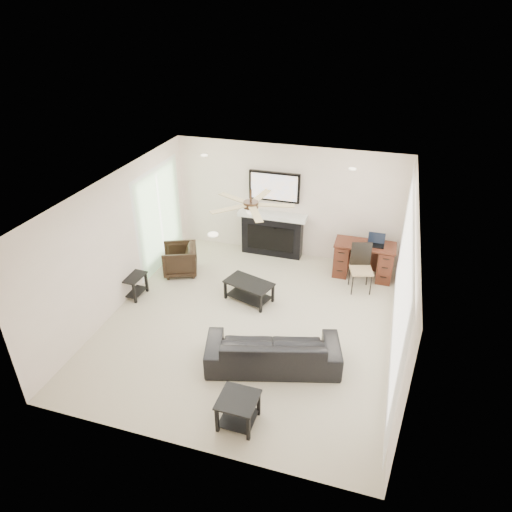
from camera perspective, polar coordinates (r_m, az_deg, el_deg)
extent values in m
plane|color=beige|center=(8.30, -0.77, -8.27)|extent=(5.50, 5.50, 0.00)
cube|color=white|center=(7.06, -0.90, 8.03)|extent=(5.00, 5.50, 0.04)
cube|color=#F1DDCC|center=(9.99, 3.96, 6.80)|extent=(5.00, 0.04, 2.50)
cube|color=#F1DDCC|center=(5.56, -9.67, -14.49)|extent=(5.00, 0.04, 2.50)
cube|color=#F1DDCC|center=(8.61, -16.91, 1.66)|extent=(0.04, 5.50, 2.50)
cube|color=#F1DDCC|center=(7.35, 18.13, -3.57)|extent=(0.04, 5.50, 2.50)
cube|color=white|center=(7.45, 17.74, -3.24)|extent=(0.04, 5.10, 2.40)
cube|color=#93BC89|center=(9.86, -11.87, 4.63)|extent=(0.04, 1.80, 2.10)
cylinder|color=#382619|center=(7.25, -0.64, 6.46)|extent=(1.40, 1.40, 0.30)
imported|color=black|center=(7.27, 2.13, -11.57)|extent=(2.23, 1.33, 0.61)
imported|color=black|center=(9.70, -9.52, -0.45)|extent=(0.90, 0.89, 0.63)
cube|color=black|center=(8.76, -0.88, -4.41)|extent=(1.01, 0.75, 0.40)
cube|color=black|center=(6.50, -2.24, -18.77)|extent=(0.53, 0.53, 0.45)
cube|color=black|center=(9.22, -15.34, -3.54)|extent=(0.53, 0.53, 0.45)
cube|color=black|center=(10.02, 2.06, 5.08)|extent=(1.52, 0.34, 1.91)
cube|color=#371A0D|center=(9.67, 13.27, -0.51)|extent=(1.22, 0.56, 0.76)
cube|color=black|center=(9.14, 13.04, -1.58)|extent=(0.52, 0.54, 0.97)
cube|color=black|center=(9.42, 14.80, 1.87)|extent=(0.33, 0.24, 0.23)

